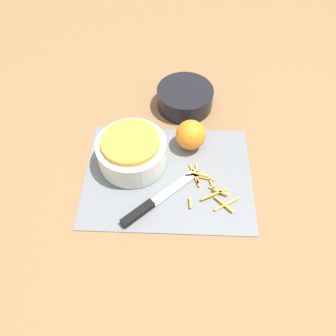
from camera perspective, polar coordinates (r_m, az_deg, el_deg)
ground_plane at (r=0.86m, az=0.00°, el=-1.41°), size 4.00×4.00×0.00m
cutting_board at (r=0.85m, az=0.00°, el=-1.30°), size 0.43×0.33×0.01m
bowl_speckled at (r=0.85m, az=-6.32°, el=2.95°), size 0.18×0.18×0.09m
bowl_dark at (r=1.01m, az=2.95°, el=12.11°), size 0.17×0.17×0.06m
knife at (r=0.80m, az=-3.54°, el=-6.64°), size 0.19×0.18×0.02m
orange_left at (r=0.89m, az=3.97°, el=5.77°), size 0.08×0.08×0.08m
peel_pile at (r=0.83m, az=7.10°, el=-3.37°), size 0.13×0.15×0.01m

